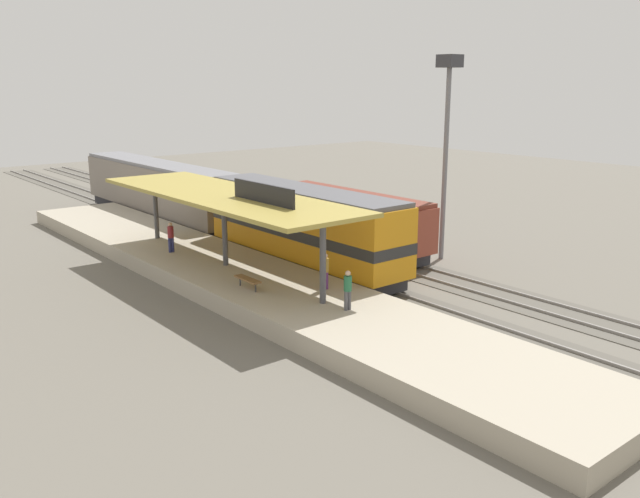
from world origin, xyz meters
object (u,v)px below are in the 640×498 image
platform_bench (248,280)px  light_mast (447,115)px  locomotive (303,227)px  passenger_carriage_single (157,190)px  freight_car (349,221)px  person_walking (171,236)px  person_waiting (348,288)px  person_boarding (325,269)px

platform_bench → light_mast: (13.80, 0.21, 7.05)m
locomotive → passenger_carriage_single: (0.00, 18.00, -0.10)m
freight_car → person_walking: bearing=160.4°
locomotive → freight_car: locomotive is taller
freight_car → light_mast: light_mast is taller
locomotive → person_waiting: 9.75m
platform_bench → freight_car: bearing=24.9°
light_mast → locomotive: bearing=156.7°
passenger_carriage_single → person_walking: 14.17m
platform_bench → person_walking: size_ratio=0.99×
light_mast → person_waiting: 14.82m
passenger_carriage_single → person_boarding: size_ratio=11.70×
person_walking → person_boarding: 11.08m
freight_car → platform_bench: bearing=-155.1°
locomotive → person_boarding: size_ratio=8.44×
platform_bench → person_walking: 8.56m
person_waiting → person_boarding: size_ratio=1.00×
passenger_carriage_single → person_waiting: bearing=-99.3°
platform_bench → person_boarding: person_boarding is taller
freight_car → person_boarding: freight_car is taller
passenger_carriage_single → freight_car: bearing=-74.6°
platform_bench → freight_car: freight_car is taller
platform_bench → freight_car: 11.70m
platform_bench → person_waiting: (1.63, -5.13, 0.51)m
freight_car → person_walking: (-10.13, 3.61, -0.12)m
freight_car → person_waiting: freight_car is taller
person_waiting → person_walking: (-1.16, 13.66, 0.00)m
passenger_carriage_single → person_walking: bearing=-113.0°
person_boarding → platform_bench: bearing=139.6°
locomotive → freight_car: size_ratio=1.20×
platform_bench → person_waiting: person_waiting is taller
locomotive → freight_car: 4.81m
platform_bench → freight_car: size_ratio=0.14×
locomotive → light_mast: size_ratio=1.23×
platform_bench → person_walking: bearing=86.9°
locomotive → person_boarding: (-3.27, -5.89, -0.56)m
platform_bench → light_mast: size_ratio=0.15×
person_walking → person_boarding: bearing=-78.2°
light_mast → person_waiting: (-12.17, -5.34, -6.54)m
platform_bench → locomotive: (6.00, 3.57, 1.07)m
person_waiting → person_boarding: bearing=68.6°
freight_car → light_mast: 8.59m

